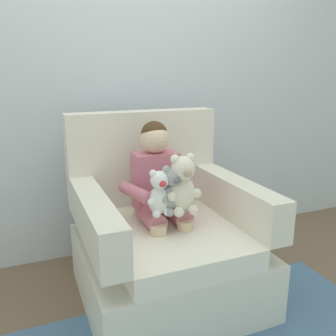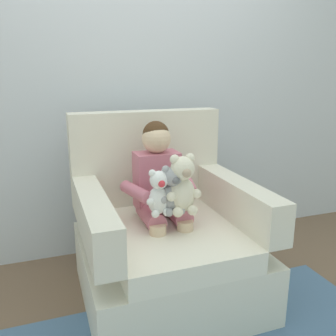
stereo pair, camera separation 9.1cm
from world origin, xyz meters
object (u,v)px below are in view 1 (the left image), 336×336
at_px(seated_child, 159,185).
at_px(plush_cream, 182,186).
at_px(plush_grey, 173,191).
at_px(armchair, 164,242).
at_px(plush_white, 159,194).

bearing_deg(seated_child, plush_cream, -71.68).
xyz_separation_m(plush_cream, plush_grey, (-0.05, 0.01, -0.03)).
relative_size(armchair, seated_child, 1.32).
relative_size(armchair, plush_grey, 4.02).
bearing_deg(plush_white, plush_grey, -16.31).
bearing_deg(armchair, plush_cream, -75.69).
bearing_deg(seated_child, plush_grey, -85.07).
height_order(plush_grey, plush_white, plush_grey).
xyz_separation_m(armchair, plush_white, (-0.08, -0.14, 0.36)).
xyz_separation_m(seated_child, plush_white, (-0.07, -0.18, 0.02)).
xyz_separation_m(seated_child, plush_grey, (0.01, -0.19, 0.02)).
bearing_deg(plush_cream, armchair, 97.61).
bearing_deg(armchair, seated_child, 110.70).
xyz_separation_m(seated_child, plush_cream, (0.06, -0.20, 0.05)).
bearing_deg(armchair, plush_white, -119.69).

